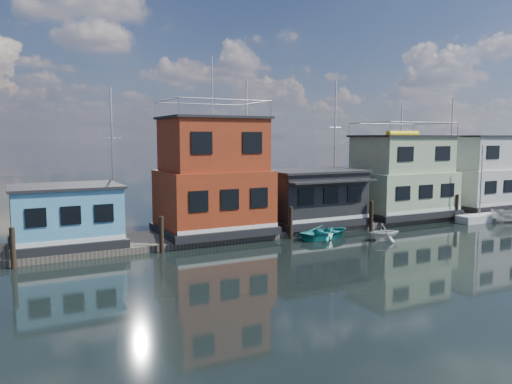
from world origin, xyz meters
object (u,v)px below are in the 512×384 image
houseboat_dark (311,197)px  motorboat (509,215)px  dinghy_teal (327,232)px  dinghy_white (384,232)px  houseboat_red (213,178)px  houseboat_blue (66,216)px  houseboat_green (401,177)px  day_sailer (479,217)px  houseboat_white (483,174)px

houseboat_dark → motorboat: 16.65m
dinghy_teal → dinghy_white: bearing=-139.2°
houseboat_red → houseboat_dark: houseboat_red is taller
houseboat_red → houseboat_dark: (8.00, -0.02, -1.69)m
houseboat_blue → houseboat_red: 9.69m
houseboat_blue → dinghy_teal: size_ratio=1.62×
houseboat_green → dinghy_white: size_ratio=3.73×
houseboat_blue → dinghy_white: size_ratio=2.84×
houseboat_green → day_sailer: size_ratio=1.34×
motorboat → houseboat_blue: bearing=101.9°
houseboat_blue → motorboat: (33.18, -5.32, -1.58)m
houseboat_white → dinghy_teal: size_ratio=2.13×
houseboat_dark → houseboat_white: (19.00, 0.02, 1.12)m
houseboat_white → houseboat_red: bearing=-180.0°
dinghy_teal → day_sailer: bearing=-101.0°
houseboat_green → day_sailer: 6.96m
dinghy_white → houseboat_blue: bearing=83.4°
houseboat_red → houseboat_dark: 8.18m
houseboat_red → houseboat_green: (17.00, 0.00, -0.55)m
dinghy_teal → houseboat_blue: bearing=67.7°
houseboat_blue → dinghy_teal: houseboat_blue is taller
houseboat_red → dinghy_white: houseboat_red is taller
houseboat_white → dinghy_white: 18.53m
houseboat_blue → houseboat_green: 26.53m
houseboat_white → dinghy_white: houseboat_white is taller
houseboat_green → motorboat: bearing=-38.5°
dinghy_white → houseboat_green: bearing=-38.6°
houseboat_red → motorboat: size_ratio=3.69×
houseboat_green → dinghy_white: bearing=-139.7°
houseboat_white → motorboat: size_ratio=2.61×
houseboat_blue → houseboat_dark: houseboat_dark is taller
houseboat_red → houseboat_white: bearing=0.0°
dinghy_white → day_sailer: day_sailer is taller
houseboat_green → houseboat_white: size_ratio=1.00×
houseboat_dark → day_sailer: 14.40m
dinghy_white → motorboat: bearing=-75.5°
motorboat → houseboat_green: bearing=72.5°
houseboat_white → day_sailer: 7.43m
houseboat_white → day_sailer: houseboat_white is taller
motorboat → dinghy_teal: 16.92m
houseboat_red → dinghy_teal: 8.61m
houseboat_dark → houseboat_red: bearing=179.9°
houseboat_dark → dinghy_white: (1.76, -6.12, -1.82)m
houseboat_blue → dinghy_teal: bearing=-12.8°
houseboat_green → dinghy_teal: size_ratio=2.13×
houseboat_white → day_sailer: bearing=-142.5°
motorboat → dinghy_white: bearing=114.4°
day_sailer → dinghy_teal: bearing=-179.8°
motorboat → dinghy_teal: size_ratio=0.81×
dinghy_white → motorboat: size_ratio=0.70×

